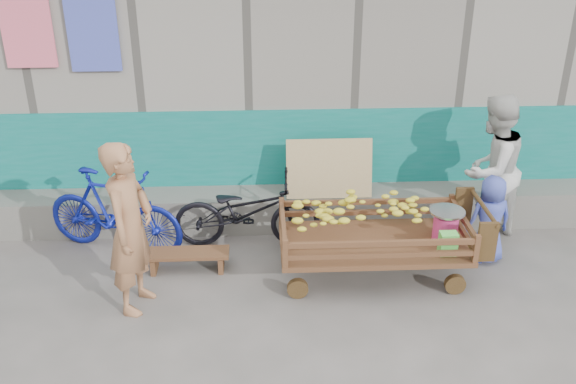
{
  "coord_description": "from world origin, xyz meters",
  "views": [
    {
      "loc": [
        -0.5,
        -4.59,
        3.78
      ],
      "look_at": [
        -0.23,
        1.2,
        1.0
      ],
      "focal_mm": 40.0,
      "sensor_mm": 36.0,
      "label": 1
    }
  ],
  "objects_px": {
    "bench": "(187,257)",
    "child": "(489,220)",
    "bicycle_blue": "(114,211)",
    "vendor_man": "(130,228)",
    "woman": "(491,170)",
    "bicycle_dark": "(247,212)",
    "banana_cart": "(370,226)"
  },
  "relations": [
    {
      "from": "bench",
      "to": "child",
      "type": "relative_size",
      "value": 0.89
    },
    {
      "from": "child",
      "to": "bicycle_blue",
      "type": "xyz_separation_m",
      "value": [
        -4.11,
        0.42,
        -0.01
      ]
    },
    {
      "from": "child",
      "to": "vendor_man",
      "type": "bearing_deg",
      "value": 2.27
    },
    {
      "from": "woman",
      "to": "bicycle_dark",
      "type": "xyz_separation_m",
      "value": [
        -2.76,
        -0.05,
        -0.44
      ]
    },
    {
      "from": "bench",
      "to": "child",
      "type": "distance_m",
      "value": 3.29
    },
    {
      "from": "child",
      "to": "bicycle_dark",
      "type": "bearing_deg",
      "value": -17.69
    },
    {
      "from": "bench",
      "to": "woman",
      "type": "bearing_deg",
      "value": 9.24
    },
    {
      "from": "woman",
      "to": "child",
      "type": "xyz_separation_m",
      "value": [
        -0.13,
        -0.5,
        -0.37
      ]
    },
    {
      "from": "bench",
      "to": "bicycle_dark",
      "type": "relative_size",
      "value": 0.54
    },
    {
      "from": "bench",
      "to": "vendor_man",
      "type": "xyz_separation_m",
      "value": [
        -0.43,
        -0.62,
        0.7
      ]
    },
    {
      "from": "bicycle_blue",
      "to": "bicycle_dark",
      "type": "bearing_deg",
      "value": -70.0
    },
    {
      "from": "bench",
      "to": "vendor_man",
      "type": "distance_m",
      "value": 1.03
    },
    {
      "from": "vendor_man",
      "to": "child",
      "type": "distance_m",
      "value": 3.78
    },
    {
      "from": "bench",
      "to": "child",
      "type": "bearing_deg",
      "value": 0.9
    },
    {
      "from": "bench",
      "to": "bicycle_dark",
      "type": "height_order",
      "value": "bicycle_dark"
    },
    {
      "from": "bicycle_dark",
      "to": "bicycle_blue",
      "type": "bearing_deg",
      "value": 93.79
    },
    {
      "from": "banana_cart",
      "to": "bicycle_dark",
      "type": "distance_m",
      "value": 1.48
    },
    {
      "from": "child",
      "to": "bicycle_blue",
      "type": "relative_size",
      "value": 0.62
    },
    {
      "from": "vendor_man",
      "to": "bicycle_blue",
      "type": "height_order",
      "value": "vendor_man"
    },
    {
      "from": "bench",
      "to": "woman",
      "type": "relative_size",
      "value": 0.51
    },
    {
      "from": "vendor_man",
      "to": "bicycle_blue",
      "type": "relative_size",
      "value": 1.05
    },
    {
      "from": "bicycle_dark",
      "to": "woman",
      "type": "bearing_deg",
      "value": -86.42
    },
    {
      "from": "bicycle_dark",
      "to": "bicycle_blue",
      "type": "height_order",
      "value": "bicycle_blue"
    },
    {
      "from": "vendor_man",
      "to": "woman",
      "type": "height_order",
      "value": "woman"
    },
    {
      "from": "woman",
      "to": "bicycle_blue",
      "type": "relative_size",
      "value": 1.06
    },
    {
      "from": "banana_cart",
      "to": "bicycle_dark",
      "type": "xyz_separation_m",
      "value": [
        -1.28,
        0.72,
        -0.17
      ]
    },
    {
      "from": "bench",
      "to": "woman",
      "type": "xyz_separation_m",
      "value": [
        3.41,
        0.55,
        0.71
      ]
    },
    {
      "from": "bicycle_dark",
      "to": "bicycle_blue",
      "type": "xyz_separation_m",
      "value": [
        -1.48,
        -0.03,
        0.06
      ]
    },
    {
      "from": "banana_cart",
      "to": "child",
      "type": "relative_size",
      "value": 2.09
    },
    {
      "from": "banana_cart",
      "to": "bicycle_blue",
      "type": "xyz_separation_m",
      "value": [
        -2.76,
        0.69,
        -0.12
      ]
    },
    {
      "from": "banana_cart",
      "to": "vendor_man",
      "type": "distance_m",
      "value": 2.4
    },
    {
      "from": "woman",
      "to": "child",
      "type": "height_order",
      "value": "woman"
    }
  ]
}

